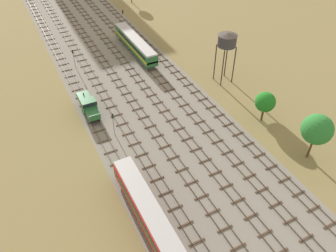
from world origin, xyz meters
The scene contains 18 objects.
ground_plane centered at (0.00, 56.00, 0.00)m, with size 480.00×480.00×0.00m, color olive.
ballast_bed centered at (0.00, 56.00, 0.00)m, with size 25.83×176.00×0.01m, color gray.
track_far_left centered at (-10.92, 57.00, 0.14)m, with size 2.40×126.00×0.29m.
track_left centered at (-6.55, 57.00, 0.14)m, with size 2.40×126.00×0.29m.
track_centre_left centered at (-2.18, 57.00, 0.14)m, with size 2.40×126.00×0.29m.
track_centre centered at (2.18, 57.00, 0.14)m, with size 2.40×126.00×0.29m.
track_centre_right centered at (6.55, 57.00, 0.14)m, with size 2.40×126.00×0.29m.
track_right centered at (10.92, 57.00, 0.14)m, with size 2.40×126.00×0.29m.
diesel_railcar_far_left_nearest centered at (-10.92, 18.19, 2.60)m, with size 2.96×20.50×3.80m.
shunter_loco_far_left_near centered at (-10.92, 46.46, 2.01)m, with size 2.74×8.46×3.10m.
diesel_railcar_centre_right_mid centered at (6.55, 65.13, 2.60)m, with size 2.96×20.50×3.80m.
water_tower centered at (18.62, 44.77, 9.43)m, with size 4.00×4.00×11.07m.
signal_post_nearest centered at (-8.73, 38.38, 3.09)m, with size 0.28×0.47×4.81m.
signal_post_near centered at (-8.73, 64.95, 2.95)m, with size 0.28×0.47×4.58m.
signal_post_mid centered at (8.73, 78.80, 3.73)m, with size 0.28×0.47×5.93m.
lineside_tree_0 centered at (17.27, 29.83, 4.15)m, with size 3.74×3.74×6.04m.
lineside_tree_2 centered at (17.75, 18.65, 5.99)m, with size 4.91×4.91×8.47m.
spare_rail_bundle centered at (-8.94, 19.09, 0.12)m, with size 0.60×10.00×0.24m, color brown.
Camera 1 is at (-20.53, -5.73, 39.44)m, focal length 35.65 mm.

